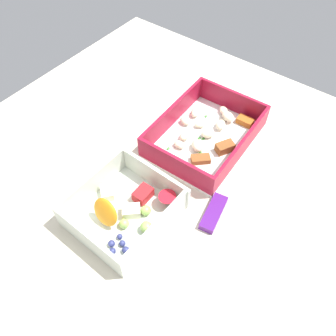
% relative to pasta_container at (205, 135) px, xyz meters
% --- Properties ---
extents(table_surface, '(0.80, 0.80, 0.02)m').
position_rel_pasta_container_xyz_m(table_surface, '(0.12, -0.01, -0.03)').
color(table_surface, beige).
rests_on(table_surface, ground).
extents(pasta_container, '(0.22, 0.16, 0.05)m').
position_rel_pasta_container_xyz_m(pasta_container, '(0.00, 0.00, 0.00)').
color(pasta_container, white).
rests_on(pasta_container, table_surface).
extents(fruit_bowl, '(0.16, 0.15, 0.06)m').
position_rel_pasta_container_xyz_m(fruit_bowl, '(0.22, -0.01, 0.00)').
color(fruit_bowl, silver).
rests_on(fruit_bowl, table_surface).
extents(candy_bar, '(0.07, 0.04, 0.01)m').
position_rel_pasta_container_xyz_m(candy_bar, '(0.13, 0.10, -0.01)').
color(candy_bar, '#51197A').
rests_on(candy_bar, table_surface).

